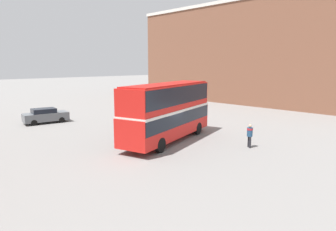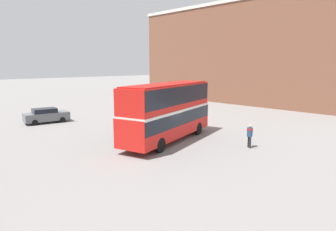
# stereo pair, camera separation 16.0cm
# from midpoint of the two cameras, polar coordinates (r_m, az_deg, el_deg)

# --- Properties ---
(ground_plane) EXTENTS (240.00, 240.00, 0.00)m
(ground_plane) POSITION_cam_midpoint_polar(r_m,az_deg,el_deg) (23.47, -0.09, -5.46)
(ground_plane) COLOR gray
(building_row_right) EXTENTS (10.00, 39.97, 15.84)m
(building_row_right) POSITION_cam_midpoint_polar(r_m,az_deg,el_deg) (51.57, 15.56, 11.35)
(building_row_right) COLOR brown
(building_row_right) RESTS_ON ground_plane
(double_decker_bus) EXTENTS (10.63, 5.31, 4.66)m
(double_decker_bus) POSITION_cam_midpoint_polar(r_m,az_deg,el_deg) (23.91, 0.19, 1.37)
(double_decker_bus) COLOR red
(double_decker_bus) RESTS_ON ground_plane
(pedestrian_foreground) EXTENTS (0.61, 0.61, 1.77)m
(pedestrian_foreground) POSITION_cam_midpoint_polar(r_m,az_deg,el_deg) (23.07, 15.49, -3.32)
(pedestrian_foreground) COLOR #232328
(pedestrian_foreground) RESTS_ON ground_plane
(parked_car_kerb_near) EXTENTS (4.67, 2.44, 1.57)m
(parked_car_kerb_near) POSITION_cam_midpoint_polar(r_m,az_deg,el_deg) (34.24, -22.05, 0.01)
(parked_car_kerb_near) COLOR slate
(parked_car_kerb_near) RESTS_ON ground_plane
(parked_car_kerb_far) EXTENTS (4.74, 2.40, 1.56)m
(parked_car_kerb_far) POSITION_cam_midpoint_polar(r_m,az_deg,el_deg) (40.50, -1.00, 2.11)
(parked_car_kerb_far) COLOR black
(parked_car_kerb_far) RESTS_ON ground_plane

